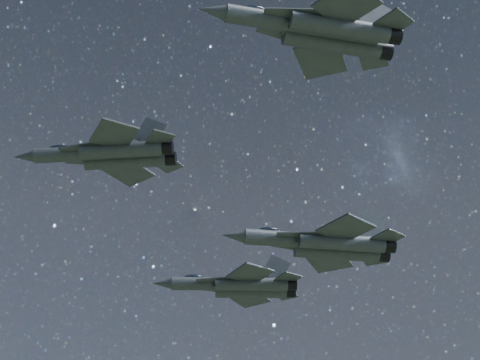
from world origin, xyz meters
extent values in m
cylinder|color=#2E353A|center=(-15.61, -3.71, 148.80)|extent=(6.74, 3.80, 1.41)
cone|color=#2E353A|center=(-19.65, -2.09, 148.80)|extent=(2.49, 1.98, 1.27)
ellipsoid|color=black|center=(-16.62, -3.31, 149.48)|extent=(2.35, 1.68, 0.70)
cube|color=#2E353A|center=(-11.24, -5.46, 148.76)|extent=(7.39, 4.02, 1.18)
cylinder|color=#2E353A|center=(-11.24, -6.44, 148.35)|extent=(7.58, 4.14, 1.41)
cylinder|color=#2E353A|center=(-10.57, -4.76, 148.35)|extent=(7.58, 4.14, 1.41)
cylinder|color=black|center=(-7.38, -7.98, 148.35)|extent=(1.58, 1.65, 1.30)
cylinder|color=black|center=(-6.71, -6.30, 148.35)|extent=(1.58, 1.65, 1.30)
cube|color=#2E353A|center=(-14.55, -5.45, 148.69)|extent=(4.49, 3.39, 0.11)
cube|color=#2E353A|center=(-13.65, -3.18, 148.69)|extent=(4.81, 1.86, 0.11)
cube|color=#2E353A|center=(-12.22, -8.38, 148.53)|extent=(4.07, 4.44, 0.18)
cube|color=#2E353A|center=(-9.93, -2.67, 148.53)|extent=(5.17, 5.07, 0.18)
cube|color=#2E353A|center=(-8.15, -8.94, 148.53)|extent=(2.38, 2.54, 0.14)
cube|color=#2E353A|center=(-6.60, -5.08, 148.53)|extent=(3.07, 3.04, 0.14)
cube|color=#2E353A|center=(-8.89, -7.62, 150.07)|extent=(2.88, 1.54, 3.22)
cube|color=#2E353A|center=(-8.05, -5.52, 150.07)|extent=(3.06, 1.07, 3.22)
cylinder|color=#2E353A|center=(3.48, 20.56, 148.97)|extent=(7.94, 3.72, 1.64)
cone|color=#2E353A|center=(-1.38, 21.95, 148.97)|extent=(2.84, 2.11, 1.47)
ellipsoid|color=black|center=(2.27, 20.91, 149.76)|extent=(2.71, 1.75, 0.81)
cube|color=#2E353A|center=(8.75, 19.05, 148.92)|extent=(8.74, 3.89, 1.37)
cylinder|color=#2E353A|center=(8.86, 17.92, 148.45)|extent=(8.96, 4.01, 1.64)
cylinder|color=#2E353A|center=(9.44, 19.95, 148.45)|extent=(8.96, 4.01, 1.64)
cylinder|color=black|center=(13.52, 16.59, 148.45)|extent=(1.73, 1.83, 1.52)
cylinder|color=black|center=(14.10, 18.62, 148.45)|extent=(1.73, 1.83, 1.52)
cube|color=#2E353A|center=(4.91, 18.67, 148.85)|extent=(5.41, 3.52, 0.13)
cube|color=#2E353A|center=(5.69, 21.40, 148.85)|extent=(5.56, 1.63, 0.13)
cube|color=#2E353A|center=(7.96, 15.55, 148.66)|extent=(5.10, 5.46, 0.21)
cube|color=#2E353A|center=(9.93, 22.44, 148.66)|extent=(6.04, 6.00, 0.21)
cube|color=#2E353A|center=(12.74, 15.39, 148.66)|extent=(2.99, 3.14, 0.16)
cube|color=#2E353A|center=(14.07, 20.05, 148.66)|extent=(3.58, 3.57, 0.16)
cube|color=#2E353A|center=(11.73, 16.83, 150.45)|extent=(3.48, 1.45, 3.75)
cube|color=#2E353A|center=(12.45, 19.36, 150.45)|extent=(3.63, 0.88, 3.75)
cylinder|color=#2E353A|center=(-1.63, -20.86, 153.89)|extent=(7.63, 2.10, 1.59)
cone|color=#2E353A|center=(-6.51, -20.53, 153.89)|extent=(2.54, 1.59, 1.43)
ellipsoid|color=black|center=(-2.85, -20.78, 154.65)|extent=(2.49, 1.23, 0.78)
cube|color=#2E353A|center=(3.66, -21.22, 153.84)|extent=(8.44, 2.09, 1.32)
cylinder|color=#2E353A|center=(3.99, -22.27, 153.38)|extent=(8.65, 2.17, 1.59)
cylinder|color=#2E353A|center=(4.13, -20.23, 153.38)|extent=(8.65, 2.17, 1.59)
cylinder|color=black|center=(8.67, -22.59, 153.38)|extent=(1.42, 1.55, 1.47)
cylinder|color=black|center=(8.81, -20.55, 153.38)|extent=(1.42, 1.55, 1.47)
cube|color=#2E353A|center=(0.11, -22.36, 153.77)|extent=(5.41, 2.45, 0.12)
cube|color=#2E353A|center=(0.29, -19.62, 153.77)|extent=(5.40, 1.77, 0.12)
cube|color=#2E353A|center=(3.62, -24.69, 153.58)|extent=(5.48, 5.69, 0.20)
cube|color=#2E353A|center=(4.09, -17.78, 153.58)|extent=(5.71, 5.82, 0.20)
cube|color=#2E353A|center=(8.17, -23.88, 153.58)|extent=(3.23, 3.32, 0.15)
cube|color=#2E353A|center=(8.49, -19.20, 153.58)|extent=(3.37, 3.42, 0.15)
cube|color=#2E353A|center=(6.92, -22.72, 155.32)|extent=(3.53, 0.69, 3.63)
cube|color=#2E353A|center=(7.10, -20.18, 155.32)|extent=(3.55, 0.51, 3.63)
cylinder|color=#2E353A|center=(8.99, 6.77, 149.03)|extent=(8.68, 3.06, 1.79)
cone|color=#2E353A|center=(3.54, 7.61, 149.03)|extent=(2.97, 2.01, 1.61)
ellipsoid|color=black|center=(7.63, 6.98, 149.89)|extent=(2.89, 1.61, 0.88)
cube|color=#2E353A|center=(14.90, 5.87, 148.97)|extent=(9.58, 3.13, 1.49)
cylinder|color=#2E353A|center=(15.18, 4.66, 148.45)|extent=(9.81, 3.24, 1.79)
cylinder|color=#2E353A|center=(15.53, 6.93, 148.45)|extent=(9.81, 3.24, 1.79)
cylinder|color=black|center=(20.40, 3.86, 148.45)|extent=(1.73, 1.86, 1.65)
cylinder|color=black|center=(20.75, 6.13, 148.45)|extent=(1.73, 1.86, 1.65)
cube|color=#2E353A|center=(10.80, 4.93, 148.89)|extent=(6.05, 3.21, 0.14)
cube|color=#2E353A|center=(11.27, 7.99, 148.89)|extent=(6.02, 1.50, 0.14)
cube|color=#2E353A|center=(14.53, 1.97, 148.68)|extent=(5.96, 6.26, 0.23)
cube|color=#2E353A|center=(15.72, 9.69, 148.68)|extent=(6.53, 6.59, 0.23)
cube|color=#2E353A|center=(19.72, 2.45, 148.68)|extent=(3.51, 3.64, 0.17)
cube|color=#2E353A|center=(20.53, 7.68, 148.68)|extent=(3.86, 3.89, 0.17)
cube|color=#2E353A|center=(18.43, 3.87, 150.64)|extent=(3.93, 1.11, 4.09)
cube|color=#2E353A|center=(18.87, 6.71, 150.64)|extent=(4.01, 0.67, 4.09)
camera|label=1|loc=(-18.22, -67.32, 107.00)|focal=60.00mm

